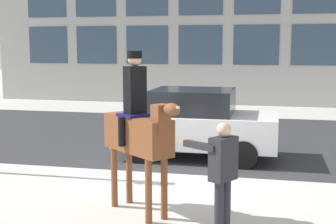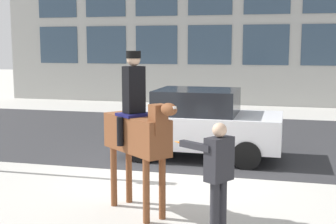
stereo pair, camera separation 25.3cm
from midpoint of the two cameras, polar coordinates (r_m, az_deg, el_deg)
The scene contains 5 objects.
ground_plane at distance 9.82m, azimuth -0.78°, elevation -8.29°, with size 80.00×80.00×0.00m, color #B2AFA8.
road_surface at distance 14.35m, azimuth 3.61°, elevation -3.04°, with size 23.58×8.50×0.01m.
mounted_horse_lead at distance 7.65m, azimuth -4.53°, elevation -2.23°, with size 1.56×1.35×2.68m.
pedestrian_bystander at distance 6.54m, azimuth 5.47°, elevation -7.40°, with size 0.91×0.47×1.73m.
street_car_near_lane at distance 11.64m, azimuth 2.80°, elevation -1.35°, with size 3.93×2.01×1.70m.
Camera 1 is at (2.05, -9.20, 2.76)m, focal length 50.00 mm.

